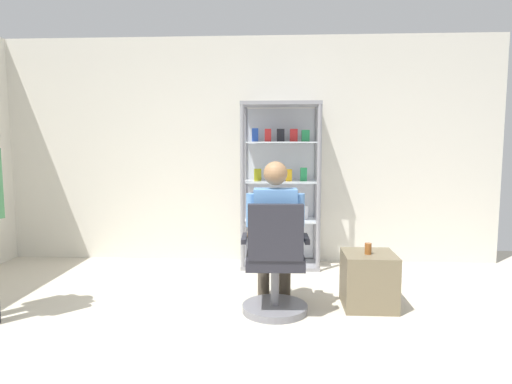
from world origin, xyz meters
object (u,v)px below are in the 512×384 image
office_chair (275,269)px  storage_crate (369,280)px  display_cabinet_main (280,184)px  seated_shopkeeper (275,228)px  tea_glass (368,249)px

office_chair → storage_crate: office_chair is taller
display_cabinet_main → seated_shopkeeper: size_ratio=1.47×
office_chair → tea_glass: 0.84m
office_chair → tea_glass: office_chair is taller
display_cabinet_main → tea_glass: size_ratio=19.64×
display_cabinet_main → seated_shopkeeper: (-0.05, -1.38, -0.25)m
storage_crate → tea_glass: (-0.02, -0.03, 0.29)m
office_chair → seated_shopkeeper: size_ratio=0.74×
display_cabinet_main → seated_shopkeeper: 1.41m
storage_crate → tea_glass: size_ratio=4.98×
storage_crate → tea_glass: tea_glass is taller
office_chair → seated_shopkeeper: seated_shopkeeper is taller
display_cabinet_main → office_chair: display_cabinet_main is taller
display_cabinet_main → tea_glass: 1.61m
office_chair → storage_crate: size_ratio=1.99×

